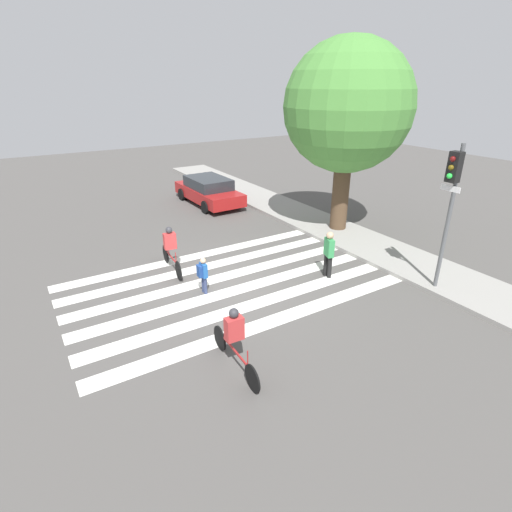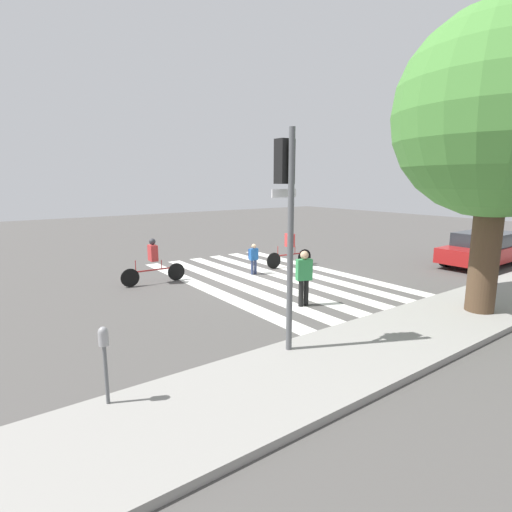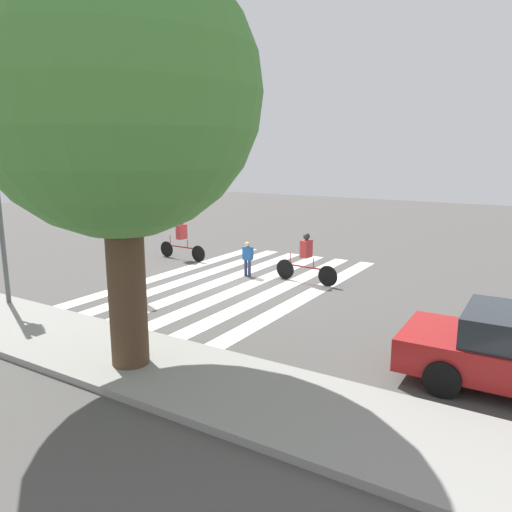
{
  "view_description": "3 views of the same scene",
  "coord_description": "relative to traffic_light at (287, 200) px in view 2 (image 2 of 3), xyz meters",
  "views": [
    {
      "loc": [
        10.25,
        -5.24,
        6.06
      ],
      "look_at": [
        0.52,
        0.78,
        1.0
      ],
      "focal_mm": 28.0,
      "sensor_mm": 36.0,
      "label": 1
    },
    {
      "loc": [
        8.81,
        11.17,
        3.52
      ],
      "look_at": [
        0.81,
        0.19,
        0.95
      ],
      "focal_mm": 28.0,
      "sensor_mm": 36.0,
      "label": 2
    },
    {
      "loc": [
        -8.66,
        12.84,
        4.13
      ],
      "look_at": [
        -0.76,
        0.06,
        0.96
      ],
      "focal_mm": 35.0,
      "sensor_mm": 36.0,
      "label": 3
    }
  ],
  "objects": [
    {
      "name": "cyclist_near_curb",
      "position": [
        -0.02,
        -7.05,
        -2.29
      ],
      "size": [
        2.27,
        0.41,
        1.58
      ],
      "rotation": [
        0.0,
        0.0,
        -0.04
      ],
      "color": "black",
      "rests_on": "ground_plane"
    },
    {
      "name": "cyclist_far_lane",
      "position": [
        -5.66,
        -6.41,
        -2.29
      ],
      "size": [
        2.23,
        0.42,
        1.61
      ],
      "rotation": [
        0.0,
        0.0,
        -0.08
      ],
      "color": "black",
      "rests_on": "ground_plane"
    },
    {
      "name": "sidewalk_curb",
      "position": [
        -3.77,
        0.99,
        -3.08
      ],
      "size": [
        36.0,
        2.5,
        0.14
      ],
      "color": "gray",
      "rests_on": "ground_plane"
    },
    {
      "name": "crosswalk_stripes",
      "position": [
        -3.77,
        -5.26,
        -3.15
      ],
      "size": [
        5.72,
        10.0,
        0.01
      ],
      "color": "silver",
      "rests_on": "ground_plane"
    },
    {
      "name": "car_parked_dark_suv",
      "position": [
        -12.43,
        -1.76,
        -2.43
      ],
      "size": [
        4.73,
        2.12,
        1.4
      ],
      "rotation": [
        0.0,
        0.0,
        0.02
      ],
      "color": "maroon",
      "rests_on": "ground_plane"
    },
    {
      "name": "pedestrian_adult_blue_shirt",
      "position": [
        -2.5,
        -2.14,
        -2.25
      ],
      "size": [
        0.48,
        0.33,
        1.59
      ],
      "rotation": [
        0.0,
        0.0,
        2.8
      ],
      "color": "black",
      "rests_on": "ground_plane"
    },
    {
      "name": "parking_meter",
      "position": [
        3.57,
        0.02,
        -2.12
      ],
      "size": [
        0.15,
        0.15,
        1.38
      ],
      "color": "#515456",
      "rests_on": "ground_plane"
    },
    {
      "name": "traffic_light",
      "position": [
        0.0,
        0.0,
        0.0
      ],
      "size": [
        0.6,
        0.5,
        4.5
      ],
      "color": "#515456",
      "rests_on": "ground_plane"
    },
    {
      "name": "street_tree",
      "position": [
        -5.68,
        1.22,
        1.93
      ],
      "size": [
        5.07,
        5.07,
        7.66
      ],
      "color": "#4C3826",
      "rests_on": "ground_plane"
    },
    {
      "name": "pedestrian_adult_tall_backpack",
      "position": [
        -3.62,
        -6.16,
        -2.46
      ],
      "size": [
        0.33,
        0.28,
        1.18
      ],
      "rotation": [
        0.0,
        0.0,
        -0.03
      ],
      "color": "navy",
      "rests_on": "ground_plane"
    },
    {
      "name": "ground_plane",
      "position": [
        -3.77,
        -5.26,
        -3.15
      ],
      "size": [
        60.0,
        60.0,
        0.0
      ],
      "primitive_type": "plane",
      "color": "#4C4947"
    }
  ]
}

